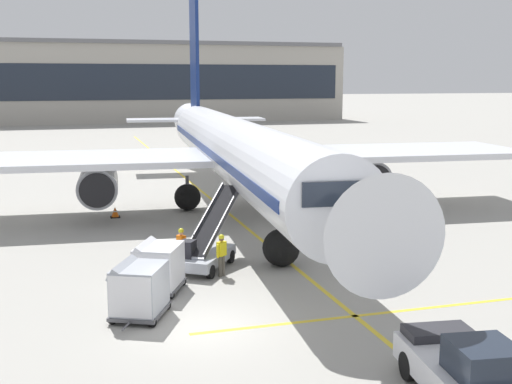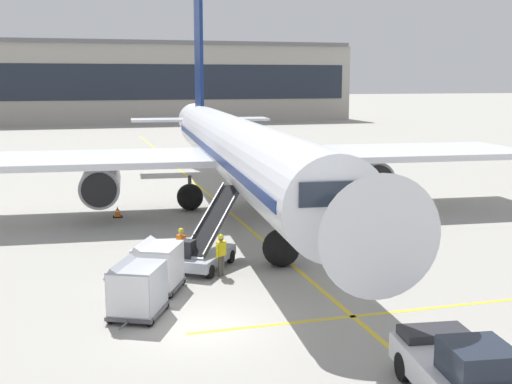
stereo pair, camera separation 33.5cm
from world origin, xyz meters
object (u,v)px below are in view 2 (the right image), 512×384
(pushback_tug, at_px, (463,373))
(parked_airplane, at_px, (235,149))
(safety_cone_engine_keepout, at_px, (118,212))
(ground_crew_marshaller, at_px, (164,270))
(baggage_cart_second, at_px, (136,288))
(ground_crew_by_loader, at_px, (221,252))
(ground_crew_wingwalker, at_px, (169,262))
(ground_crew_by_carts, at_px, (181,245))
(belt_loader, at_px, (206,247))
(baggage_cart_lead, at_px, (157,265))

(pushback_tug, bearing_deg, parked_airplane, 89.34)
(safety_cone_engine_keepout, bearing_deg, ground_crew_marshaller, -87.12)
(pushback_tug, bearing_deg, baggage_cart_second, 130.99)
(ground_crew_by_loader, relative_size, ground_crew_wingwalker, 1.00)
(baggage_cart_second, distance_m, ground_crew_by_carts, 5.71)
(parked_airplane, height_order, ground_crew_by_carts, parked_airplane)
(ground_crew_by_carts, bearing_deg, parked_airplane, 65.34)
(parked_airplane, relative_size, ground_crew_marshaller, 26.27)
(safety_cone_engine_keepout, bearing_deg, baggage_cart_second, -91.48)
(ground_crew_by_carts, relative_size, ground_crew_wingwalker, 1.00)
(belt_loader, xyz_separation_m, pushback_tug, (3.72, -13.31, -0.06))
(ground_crew_wingwalker, distance_m, safety_cone_engine_keepout, 13.74)
(baggage_cart_second, relative_size, pushback_tug, 0.60)
(baggage_cart_lead, relative_size, safety_cone_engine_keepout, 4.48)
(belt_loader, relative_size, ground_crew_by_loader, 2.89)
(ground_crew_by_loader, relative_size, ground_crew_by_carts, 1.00)
(belt_loader, relative_size, baggage_cart_lead, 1.81)
(belt_loader, distance_m, pushback_tug, 13.82)
(parked_airplane, relative_size, ground_crew_by_carts, 26.27)
(baggage_cart_lead, relative_size, ground_crew_wingwalker, 1.60)
(ground_crew_marshaller, bearing_deg, safety_cone_engine_keepout, 92.88)
(baggage_cart_lead, bearing_deg, parked_airplane, 64.90)
(baggage_cart_lead, distance_m, pushback_tug, 12.34)
(parked_airplane, bearing_deg, ground_crew_wingwalker, -113.70)
(baggage_cart_second, bearing_deg, parked_airplane, 65.44)
(ground_crew_by_carts, relative_size, ground_crew_marshaller, 1.00)
(baggage_cart_lead, relative_size, ground_crew_by_carts, 1.60)
(baggage_cart_lead, distance_m, ground_crew_marshaller, 0.76)
(baggage_cart_second, bearing_deg, safety_cone_engine_keepout, 88.52)
(baggage_cart_lead, bearing_deg, ground_crew_marshaller, -76.75)
(baggage_cart_lead, distance_m, ground_crew_by_carts, 3.02)
(belt_loader, relative_size, ground_crew_by_carts, 2.89)
(ground_crew_by_loader, xyz_separation_m, ground_crew_wingwalker, (-2.22, -0.92, 0.00))
(ground_crew_marshaller, bearing_deg, baggage_cart_lead, 103.25)
(baggage_cart_lead, height_order, baggage_cart_second, same)
(safety_cone_engine_keepout, bearing_deg, pushback_tug, -74.80)
(ground_crew_by_carts, height_order, safety_cone_engine_keepout, ground_crew_by_carts)
(baggage_cart_second, bearing_deg, ground_crew_by_loader, 44.65)
(baggage_cart_second, bearing_deg, baggage_cart_lead, 68.47)
(baggage_cart_lead, relative_size, ground_crew_by_loader, 1.60)
(baggage_cart_lead, xyz_separation_m, baggage_cart_second, (-0.99, -2.51, 0.00))
(parked_airplane, bearing_deg, ground_crew_by_loader, -106.36)
(parked_airplane, distance_m, safety_cone_engine_keepout, 7.81)
(belt_loader, height_order, baggage_cart_second, belt_loader)
(baggage_cart_lead, xyz_separation_m, safety_cone_engine_keepout, (-0.56, 13.94, -0.70))
(parked_airplane, xyz_separation_m, ground_crew_by_loader, (-3.68, -12.52, -2.81))
(parked_airplane, relative_size, baggage_cart_lead, 16.39)
(belt_loader, bearing_deg, baggage_cart_lead, -132.78)
(baggage_cart_second, height_order, ground_crew_marshaller, baggage_cart_second)
(belt_loader, xyz_separation_m, ground_crew_wingwalker, (-1.90, -2.35, 0.11))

